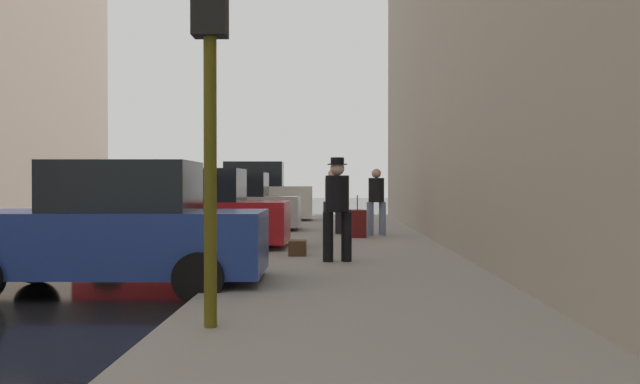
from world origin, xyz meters
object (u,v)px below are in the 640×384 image
at_px(parked_blue_sedan, 113,230).
at_px(traffic_light, 210,47).
at_px(pedestrian_in_jeans, 376,198).
at_px(duffel_bag, 298,248).
at_px(parked_white_van, 250,196).
at_px(parked_red_hatchback, 189,214).
at_px(fire_hydrant, 281,226).
at_px(pedestrian_in_tan_coat, 333,198).
at_px(parked_silver_sedan, 228,205).
at_px(rolling_suitcase, 357,223).
at_px(pedestrian_with_fedora, 337,204).

bearing_deg(parked_blue_sedan, traffic_light, -58.58).
xyz_separation_m(pedestrian_in_jeans, duffel_bag, (-1.78, -5.18, -0.81)).
bearing_deg(traffic_light, duffel_bag, 85.75).
height_order(parked_blue_sedan, parked_white_van, parked_white_van).
bearing_deg(duffel_bag, parked_red_hatchback, 145.05).
bearing_deg(duffel_bag, fire_hydrant, 99.39).
bearing_deg(pedestrian_in_jeans, pedestrian_in_tan_coat, 161.53).
xyz_separation_m(fire_hydrant, duffel_bag, (0.54, -3.25, -0.21)).
xyz_separation_m(parked_white_van, pedestrian_in_jeans, (4.12, -7.39, 0.07)).
xyz_separation_m(parked_white_van, pedestrian_in_tan_coat, (2.99, -7.01, 0.07)).
bearing_deg(pedestrian_in_jeans, parked_white_van, 119.13).
distance_m(parked_silver_sedan, fire_hydrant, 4.29).
bearing_deg(parked_blue_sedan, pedestrian_in_tan_coat, 71.75).
bearing_deg(parked_white_van, duffel_bag, -79.45).
distance_m(parked_blue_sedan, traffic_light, 4.04).
bearing_deg(fire_hydrant, traffic_light, -89.71).
xyz_separation_m(parked_blue_sedan, pedestrian_in_tan_coat, (2.99, 9.08, 0.26)).
bearing_deg(parked_white_van, parked_red_hatchback, -90.00).
height_order(parked_red_hatchback, duffel_bag, parked_red_hatchback).
height_order(parked_silver_sedan, fire_hydrant, parked_silver_sedan).
bearing_deg(traffic_light, parked_red_hatchback, 102.75).
bearing_deg(parked_silver_sedan, duffel_bag, -71.82).
bearing_deg(parked_red_hatchback, pedestrian_in_jeans, 40.71).
distance_m(parked_silver_sedan, duffel_bag, 7.52).
xyz_separation_m(parked_blue_sedan, duffel_bag, (2.34, 3.52, -0.56)).
height_order(parked_blue_sedan, pedestrian_in_tan_coat, pedestrian_in_tan_coat).
bearing_deg(parked_red_hatchback, rolling_suitcase, 38.04).
relative_size(parked_silver_sedan, pedestrian_in_tan_coat, 2.46).
relative_size(traffic_light, pedestrian_in_tan_coat, 2.11).
bearing_deg(duffel_bag, rolling_suitcase, 74.18).
bearing_deg(pedestrian_with_fedora, pedestrian_in_tan_coat, 90.68).
bearing_deg(pedestrian_in_tan_coat, parked_silver_sedan, 152.24).
height_order(traffic_light, duffel_bag, traffic_light).
xyz_separation_m(parked_silver_sedan, pedestrian_in_tan_coat, (2.99, -1.58, 0.26)).
xyz_separation_m(parked_silver_sedan, traffic_light, (1.85, -13.69, 1.91)).
bearing_deg(pedestrian_in_tan_coat, parked_red_hatchback, -127.38).
bearing_deg(pedestrian_with_fedora, duffel_bag, 125.55).
relative_size(rolling_suitcase, duffel_bag, 2.36).
distance_m(parked_silver_sedan, pedestrian_with_fedora, 8.72).
height_order(parked_silver_sedan, pedestrian_in_jeans, pedestrian_in_jeans).
height_order(parked_white_van, pedestrian_in_jeans, parked_white_van).
bearing_deg(duffel_bag, pedestrian_in_tan_coat, 83.30).
bearing_deg(pedestrian_in_jeans, pedestrian_with_fedora, -99.57).
relative_size(fire_hydrant, duffel_bag, 1.60).
height_order(fire_hydrant, pedestrian_in_jeans, pedestrian_in_jeans).
bearing_deg(traffic_light, parked_blue_sedan, 121.42).
bearing_deg(rolling_suitcase, parked_red_hatchback, -141.96).
height_order(parked_blue_sedan, fire_hydrant, parked_blue_sedan).
xyz_separation_m(parked_silver_sedan, pedestrian_with_fedora, (3.07, -8.15, 0.29)).
distance_m(pedestrian_in_jeans, rolling_suitcase, 1.08).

